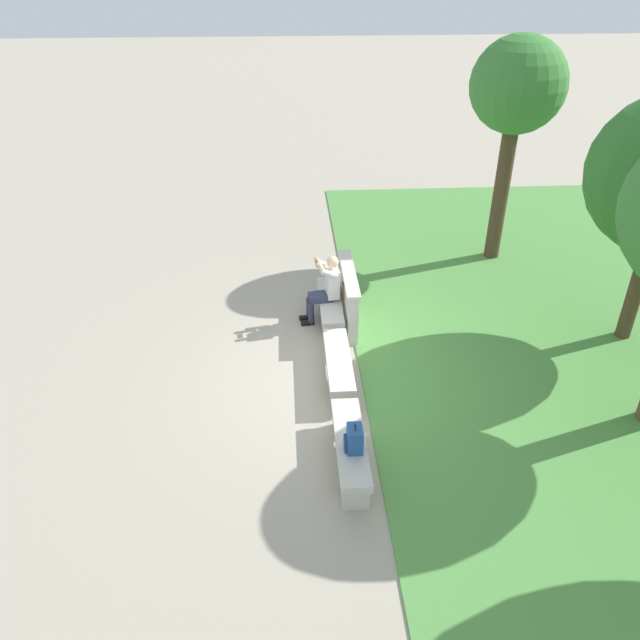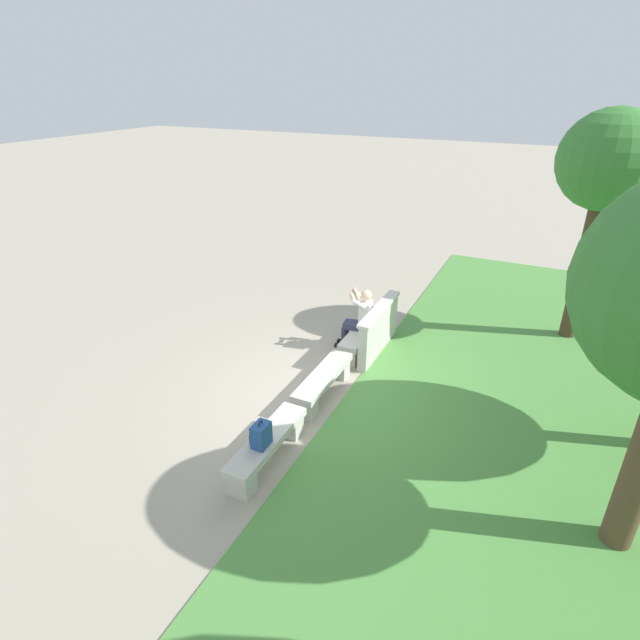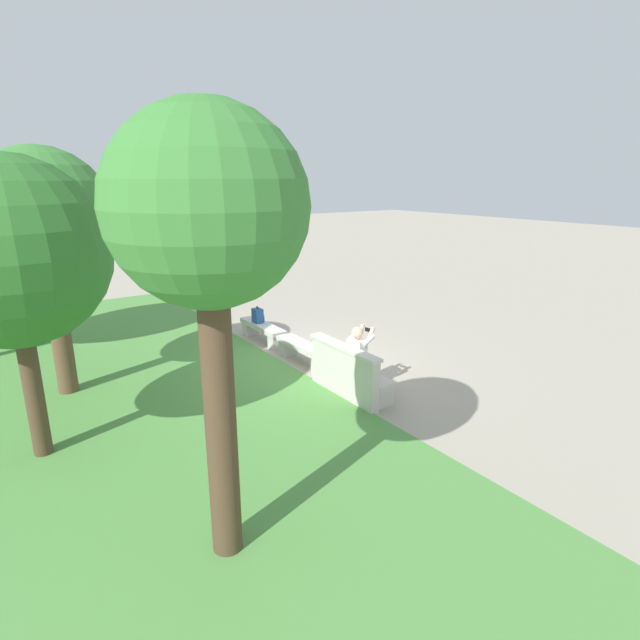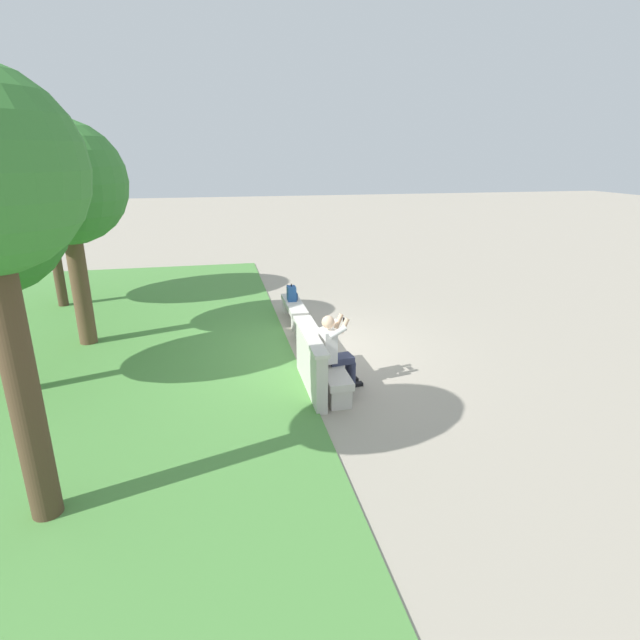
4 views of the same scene
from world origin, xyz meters
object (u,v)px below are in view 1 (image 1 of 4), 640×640
Objects in this scene: bench_near at (339,366)px; backpack at (354,439)px; bench_mid at (350,448)px; person_photographer at (326,286)px; bench_main at (330,306)px; tree_left_background at (517,90)px.

bench_near is 4.05× the size of backpack.
person_photographer is at bearing -178.84° from bench_mid.
backpack is (3.99, 0.02, 0.33)m from bench_main.
bench_near is 1.31× the size of person_photographer.
bench_main is at bearing 98.85° from person_photographer.
bench_mid is 8.07m from tree_left_background.
bench_near is at bearing -41.29° from tree_left_background.
person_photographer is at bearing -177.67° from bench_near.
bench_mid is 4.05× the size of backpack.
backpack is at bearing 1.44° from person_photographer.
bench_near is at bearing 180.00° from bench_mid.
bench_main is 1.90m from bench_near.
bench_mid is at bearing -31.48° from tree_left_background.
tree_left_background reaches higher than backpack.
backpack is (2.09, 0.02, 0.33)m from bench_near.
tree_left_background is (-6.46, 3.82, 3.00)m from backpack.
person_photographer is 0.28× the size of tree_left_background.
bench_near is 0.37× the size of tree_left_background.
bench_near is 2.11m from backpack.
bench_near is 1.94m from person_photographer.
backpack reaches higher than bench_mid.
bench_main is 5.65m from tree_left_background.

